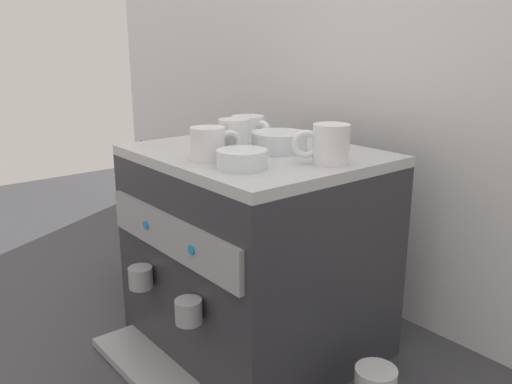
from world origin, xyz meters
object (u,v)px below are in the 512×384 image
object	(u,v)px
ceramic_cup_2	(329,144)
ceramic_cup_0	(234,136)
espresso_machine	(255,251)
ceramic_bowl_0	(279,142)
ceramic_cup_1	(210,144)
ceramic_bowl_1	(242,159)
coffee_grinder	(145,213)
ceramic_cup_3	(249,128)

from	to	relation	value
ceramic_cup_2	ceramic_cup_0	bearing A→B (deg)	-155.93
espresso_machine	ceramic_cup_0	size ratio (longest dim) A/B	5.45
espresso_machine	ceramic_bowl_0	bearing A→B (deg)	46.45
ceramic_cup_1	ceramic_bowl_1	world-z (taller)	ceramic_cup_1
ceramic_bowl_0	espresso_machine	bearing A→B (deg)	-133.55
espresso_machine	coffee_grinder	size ratio (longest dim) A/B	1.27
ceramic_cup_0	ceramic_cup_3	distance (m)	0.16
espresso_machine	ceramic_bowl_0	world-z (taller)	ceramic_bowl_0
ceramic_cup_0	ceramic_bowl_0	size ratio (longest dim) A/B	0.82
espresso_machine	ceramic_bowl_0	size ratio (longest dim) A/B	4.45
ceramic_bowl_1	coffee_grinder	xyz separation A→B (m)	(-0.63, 0.10, -0.29)
ceramic_cup_0	ceramic_cup_2	xyz separation A→B (m)	(0.20, 0.09, 0.00)
ceramic_cup_3	coffee_grinder	size ratio (longest dim) A/B	0.26
ceramic_cup_2	ceramic_cup_3	bearing A→B (deg)	173.57
ceramic_cup_3	ceramic_bowl_1	xyz separation A→B (m)	(0.23, -0.20, -0.01)
ceramic_cup_1	ceramic_cup_0	bearing A→B (deg)	105.20
ceramic_cup_1	ceramic_cup_3	distance (m)	0.24
ceramic_cup_2	ceramic_cup_1	bearing A→B (deg)	-136.60
ceramic_cup_0	ceramic_bowl_1	size ratio (longest dim) A/B	1.02
ceramic_bowl_1	ceramic_cup_2	bearing A→B (deg)	63.65
coffee_grinder	ceramic_cup_2	bearing A→B (deg)	5.08
ceramic_cup_2	ceramic_bowl_1	distance (m)	0.18
ceramic_cup_3	ceramic_bowl_0	bearing A→B (deg)	-11.19
ceramic_bowl_1	coffee_grinder	bearing A→B (deg)	170.97
ceramic_bowl_0	ceramic_cup_0	bearing A→B (deg)	-114.54
ceramic_cup_0	ceramic_bowl_1	distance (m)	0.14
espresso_machine	ceramic_cup_2	distance (m)	0.35
ceramic_cup_3	ceramic_cup_1	bearing A→B (deg)	-58.31
ceramic_cup_2	ceramic_bowl_0	bearing A→B (deg)	178.10
espresso_machine	ceramic_cup_3	distance (m)	0.31
ceramic_cup_1	ceramic_bowl_0	bearing A→B (deg)	82.92
ceramic_bowl_0	ceramic_bowl_1	xyz separation A→B (m)	(0.08, -0.17, -0.00)
ceramic_bowl_0	ceramic_bowl_1	bearing A→B (deg)	-64.91
ceramic_cup_2	ceramic_bowl_1	world-z (taller)	ceramic_cup_2
espresso_machine	ceramic_cup_0	bearing A→B (deg)	-95.03
ceramic_cup_1	ceramic_bowl_1	bearing A→B (deg)	4.89
espresso_machine	ceramic_cup_3	world-z (taller)	ceramic_cup_3
ceramic_cup_0	ceramic_cup_1	bearing A→B (deg)	-74.80
espresso_machine	ceramic_bowl_0	distance (m)	0.28
ceramic_bowl_0	ceramic_cup_1	bearing A→B (deg)	-97.08
ceramic_cup_2	ceramic_cup_3	size ratio (longest dim) A/B	0.91
ceramic_cup_0	coffee_grinder	distance (m)	0.60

